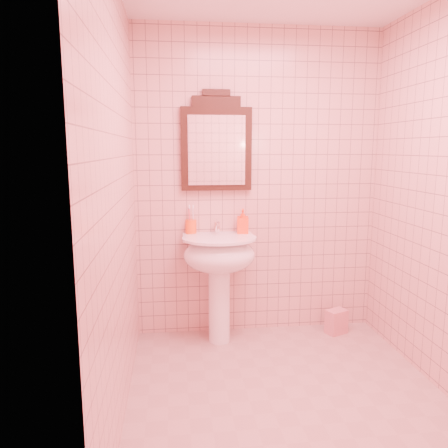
{
  "coord_description": "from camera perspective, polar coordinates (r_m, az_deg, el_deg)",
  "views": [
    {
      "loc": [
        -0.69,
        -2.44,
        1.54
      ],
      "look_at": [
        -0.34,
        0.55,
        1.02
      ],
      "focal_mm": 35.0,
      "sensor_mm": 36.0,
      "label": 1
    }
  ],
  "objects": [
    {
      "name": "mirror",
      "position": [
        3.53,
        -1.01,
        10.33
      ],
      "size": [
        0.57,
        0.06,
        0.79
      ],
      "color": "black",
      "rests_on": "back_wall"
    },
    {
      "name": "back_wall",
      "position": [
        3.62,
        4.43,
        5.15
      ],
      "size": [
        2.0,
        0.02,
        2.5
      ],
      "primitive_type": "cube",
      "color": "#DCA499",
      "rests_on": "floor"
    },
    {
      "name": "soap_dispenser",
      "position": [
        3.54,
        2.46,
        0.37
      ],
      "size": [
        0.1,
        0.1,
        0.2
      ],
      "primitive_type": "imported",
      "rotation": [
        0.0,
        0.0,
        -0.13
      ],
      "color": "#FF3C15",
      "rests_on": "pedestal_sink"
    },
    {
      "name": "faucet",
      "position": [
        3.52,
        -0.87,
        -0.37
      ],
      "size": [
        0.04,
        0.16,
        0.11
      ],
      "color": "white",
      "rests_on": "pedestal_sink"
    },
    {
      "name": "toothbrush_cup",
      "position": [
        3.55,
        -4.34,
        -0.32
      ],
      "size": [
        0.09,
        0.09,
        0.21
      ],
      "rotation": [
        0.0,
        0.0,
        -0.24
      ],
      "color": "#FF5215",
      "rests_on": "pedestal_sink"
    },
    {
      "name": "towel",
      "position": [
        3.89,
        14.46,
        -12.24
      ],
      "size": [
        0.2,
        0.17,
        0.2
      ],
      "primitive_type": "cube",
      "rotation": [
        0.0,
        0.0,
        0.4
      ],
      "color": "pink",
      "rests_on": "floor"
    },
    {
      "name": "pedestal_sink",
      "position": [
        3.44,
        -0.63,
        -5.01
      ],
      "size": [
        0.58,
        0.58,
        0.86
      ],
      "color": "white",
      "rests_on": "floor"
    },
    {
      "name": "floor",
      "position": [
        2.97,
        8.47,
        -21.62
      ],
      "size": [
        2.2,
        2.2,
        0.0
      ],
      "primitive_type": "plane",
      "color": "tan",
      "rests_on": "ground"
    }
  ]
}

